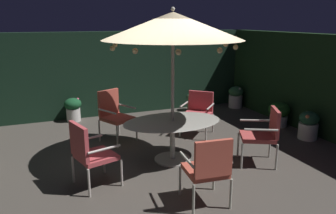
# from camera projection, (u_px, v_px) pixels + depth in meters

# --- Properties ---
(ground_plane) EXTENTS (7.99, 7.35, 0.02)m
(ground_plane) POSITION_uv_depth(u_px,v_px,m) (159.00, 163.00, 5.96)
(ground_plane) COLOR #47413B
(hedge_backdrop_rear) EXTENTS (7.99, 0.30, 2.19)m
(hedge_backdrop_rear) POSITION_uv_depth(u_px,v_px,m) (113.00, 73.00, 8.84)
(hedge_backdrop_rear) COLOR black
(hedge_backdrop_rear) RESTS_ON ground_plane
(hedge_backdrop_right) EXTENTS (0.30, 7.35, 2.19)m
(hedge_backdrop_right) POSITION_uv_depth(u_px,v_px,m) (329.00, 87.00, 7.05)
(hedge_backdrop_right) COLOR black
(hedge_backdrop_right) RESTS_ON ground_plane
(patio_dining_table) EXTENTS (1.78, 1.19, 0.75)m
(patio_dining_table) POSITION_uv_depth(u_px,v_px,m) (172.00, 129.00, 5.93)
(patio_dining_table) COLOR #B9B4AA
(patio_dining_table) RESTS_ON ground_plane
(patio_umbrella) EXTENTS (2.37, 2.37, 2.69)m
(patio_umbrella) POSITION_uv_depth(u_px,v_px,m) (173.00, 26.00, 5.48)
(patio_umbrella) COLOR #B2AEA4
(patio_umbrella) RESTS_ON ground_plane
(patio_chair_north) EXTENTS (0.71, 0.73, 1.02)m
(patio_chair_north) POSITION_uv_depth(u_px,v_px,m) (89.00, 151.00, 4.97)
(patio_chair_north) COLOR #BBB0A7
(patio_chair_north) RESTS_ON ground_plane
(patio_chair_northeast) EXTENTS (0.62, 0.63, 1.01)m
(patio_chair_northeast) POSITION_uv_depth(u_px,v_px,m) (208.00, 167.00, 4.45)
(patio_chair_northeast) COLOR #B7B7A4
(patio_chair_northeast) RESTS_ON ground_plane
(patio_chair_east) EXTENTS (0.79, 0.77, 1.00)m
(patio_chair_east) POSITION_uv_depth(u_px,v_px,m) (264.00, 132.00, 5.80)
(patio_chair_east) COLOR #B3B1A6
(patio_chair_east) RESTS_ON ground_plane
(patio_chair_southeast) EXTENTS (0.87, 0.86, 0.93)m
(patio_chair_southeast) POSITION_uv_depth(u_px,v_px,m) (198.00, 110.00, 7.38)
(patio_chair_southeast) COLOR #BAB1AA
(patio_chair_southeast) RESTS_ON ground_plane
(patio_chair_south) EXTENTS (0.77, 0.78, 1.06)m
(patio_chair_south) POSITION_uv_depth(u_px,v_px,m) (114.00, 112.00, 6.95)
(patio_chair_south) COLOR #BBB5AB
(patio_chair_south) RESTS_ON ground_plane
(potted_plant_back_center) EXTENTS (0.50, 0.50, 0.58)m
(potted_plant_back_center) POSITION_uv_depth(u_px,v_px,m) (279.00, 113.00, 7.95)
(potted_plant_back_center) COLOR silver
(potted_plant_back_center) RESTS_ON ground_plane
(potted_plant_left_near) EXTENTS (0.41, 0.41, 0.60)m
(potted_plant_left_near) POSITION_uv_depth(u_px,v_px,m) (308.00, 125.00, 7.08)
(potted_plant_left_near) COLOR silver
(potted_plant_left_near) RESTS_ON ground_plane
(potted_plant_back_right) EXTENTS (0.41, 0.41, 0.62)m
(potted_plant_back_right) POSITION_uv_depth(u_px,v_px,m) (236.00, 96.00, 9.64)
(potted_plant_back_right) COLOR beige
(potted_plant_back_right) RESTS_ON ground_plane
(potted_plant_front_corner) EXTENTS (0.42, 0.42, 0.59)m
(potted_plant_front_corner) POSITION_uv_depth(u_px,v_px,m) (73.00, 108.00, 8.32)
(potted_plant_front_corner) COLOR beige
(potted_plant_front_corner) RESTS_ON ground_plane
(potted_plant_right_far) EXTENTS (0.40, 0.40, 0.51)m
(potted_plant_right_far) POSITION_uv_depth(u_px,v_px,m) (193.00, 101.00, 9.31)
(potted_plant_right_far) COLOR #A96F4F
(potted_plant_right_far) RESTS_ON ground_plane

